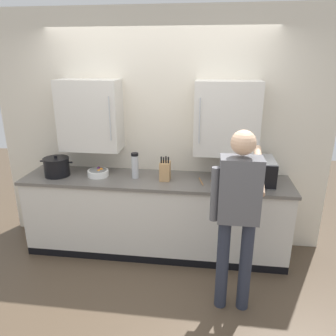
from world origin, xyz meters
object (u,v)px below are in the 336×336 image
Objects in this scene: thermos_flask at (135,165)px; stock_pot at (57,167)px; fruit_bowl at (98,173)px; knife_block at (165,171)px; microwave_oven at (248,171)px; wooden_spoon at (208,181)px; person_figure at (238,208)px.

stock_pot is at bearing -177.29° from thermos_flask.
knife_block is (0.77, -0.02, 0.06)m from fruit_bowl.
microwave_oven reaches higher than wooden_spoon.
wooden_spoon is at bearing -1.73° from thermos_flask.
person_figure is at bearing -71.53° from wooden_spoon.
wooden_spoon is at bearing 108.47° from person_figure.
person_figure reaches higher than microwave_oven.
thermos_flask is at bearing 142.67° from person_figure.
thermos_flask is 1.42× the size of wooden_spoon.
knife_block is at bearing 132.34° from person_figure.
wooden_spoon is (1.24, -0.03, -0.03)m from fruit_bowl.
person_figure is (1.96, -0.77, -0.02)m from stock_pot.
knife_block is at bearing 1.32° from stock_pot.
microwave_oven reaches higher than stock_pot.
microwave_oven is 1.67m from fruit_bowl.
microwave_oven is 2.69× the size of knife_block.
thermos_flask reaches higher than knife_block.
stock_pot is 1.38× the size of knife_block.
fruit_bowl reaches higher than wooden_spoon.
fruit_bowl is 1.24m from wooden_spoon.
microwave_oven is 2.58× the size of thermos_flask.
knife_block reaches higher than microwave_oven.
microwave_oven is 0.86m from person_figure.
knife_block reaches higher than fruit_bowl.
fruit_bowl is 1.17× the size of wooden_spoon.
fruit_bowl is at bearing 151.41° from person_figure.
fruit_bowl is (-0.43, 0.00, -0.10)m from thermos_flask.
stock_pot is at bearing 158.57° from person_figure.
stock_pot is 0.23× the size of person_figure.
person_figure is (0.26, -0.79, 0.08)m from wooden_spoon.
fruit_bowl is at bearing 178.71° from knife_block.
thermos_flask is 0.76× the size of stock_pot.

